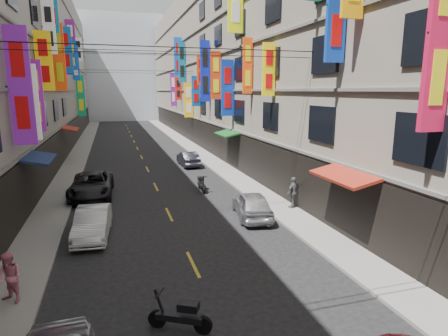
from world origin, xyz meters
TOP-DOWN VIEW (x-y plane):
  - sidewalk_left at (-6.00, 42.00)m, footprint 2.00×90.00m
  - sidewalk_right at (6.00, 42.00)m, footprint 2.00×90.00m
  - building_row_right at (11.99, 42.00)m, footprint 10.14×90.00m
  - haze_block at (0.00, 92.00)m, footprint 18.00×8.00m
  - shop_signage at (-0.02, 35.28)m, footprint 14.00×55.00m
  - street_awnings at (-1.26, 26.00)m, footprint 13.99×35.20m
  - overhead_cables at (0.00, 30.00)m, footprint 14.00×38.04m
  - lane_markings at (0.00, 39.00)m, footprint 0.12×80.20m
  - scooter_crossing at (-1.13, 14.22)m, footprint 1.63×0.99m
  - scooter_far_right at (2.72, 28.12)m, footprint 0.50×1.80m
  - car_left_mid at (-3.67, 21.89)m, footprint 1.64×4.00m
  - car_left_far at (-4.00, 28.70)m, footprint 2.65×5.33m
  - car_right_mid at (4.00, 22.37)m, footprint 2.20×4.18m
  - car_right_far at (3.53, 36.47)m, footprint 1.44×3.84m
  - pedestrian_lfar at (-5.79, 16.87)m, footprint 0.92×0.88m
  - pedestrian_rfar at (6.60, 22.88)m, footprint 1.15×0.95m

SIDE VIEW (x-z plane):
  - lane_markings at x=0.00m, z-range 0.00..0.01m
  - sidewalk_left at x=-6.00m, z-range 0.00..0.12m
  - sidewalk_right at x=6.00m, z-range 0.00..0.12m
  - scooter_crossing at x=-1.13m, z-range -0.13..1.01m
  - scooter_far_right at x=2.72m, z-range -0.13..1.01m
  - car_right_far at x=3.53m, z-range 0.00..1.25m
  - car_left_mid at x=-3.67m, z-range 0.00..1.29m
  - car_right_mid at x=4.00m, z-range 0.00..1.36m
  - car_left_far at x=-4.00m, z-range 0.00..1.45m
  - pedestrian_lfar at x=-5.79m, z-range 0.12..1.68m
  - pedestrian_rfar at x=6.60m, z-range 0.12..1.82m
  - street_awnings at x=-1.26m, z-range 2.80..3.20m
  - overhead_cables at x=0.00m, z-range 8.18..9.42m
  - shop_signage at x=-0.02m, z-range 2.82..15.43m
  - building_row_right at x=11.99m, z-range -0.01..18.99m
  - haze_block at x=0.00m, z-range 0.00..22.00m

